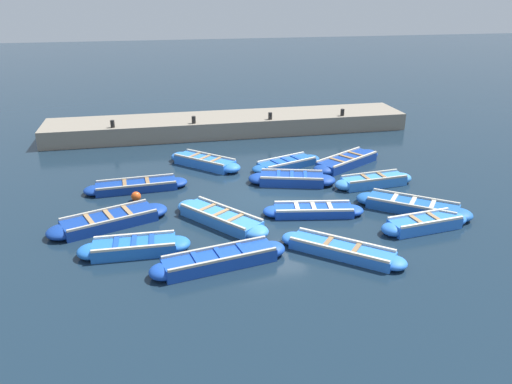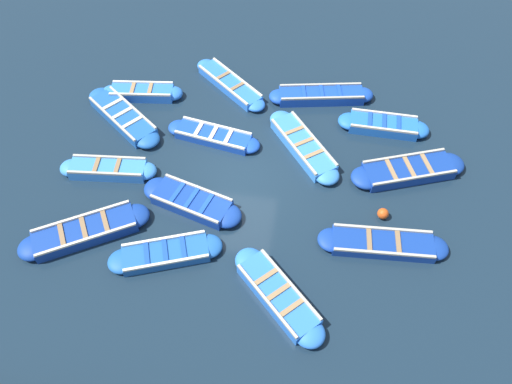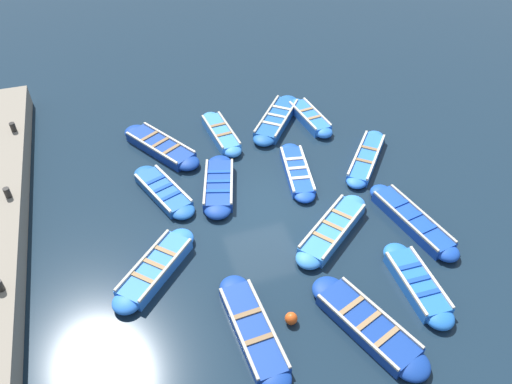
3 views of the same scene
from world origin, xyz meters
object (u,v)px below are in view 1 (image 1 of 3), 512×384
object	(u,v)px
boat_bow_out	(313,211)
bollard_north	(112,124)
boat_near_quay	(347,161)
boat_broadside	(136,186)
boat_alongside	(109,220)
boat_mid_row	(425,224)
bollard_mid_south	(270,116)
bollard_south	(342,112)
boat_tucked	(287,164)
boat_inner_gap	(220,260)
boat_stern_in	(292,179)
buoy_orange_near	(136,196)
boat_outer_right	(135,247)
boat_drifting	(374,181)
boat_centre	(412,206)
boat_far_corner	(342,250)
boat_end_of_row	(221,218)
boat_outer_left	(205,162)
bollard_mid_north	(194,120)

from	to	relation	value
boat_bow_out	bollard_north	world-z (taller)	bollard_north
boat_near_quay	boat_broadside	bearing A→B (deg)	-83.46
boat_alongside	bollard_north	xyz separation A→B (m)	(-9.11, -0.32, 0.86)
boat_broadside	boat_mid_row	xyz separation A→B (m)	(5.22, 8.92, 0.03)
bollard_mid_south	bollard_south	size ratio (longest dim) A/B	1.00
boat_tucked	bollard_north	distance (m)	8.81
boat_broadside	boat_inner_gap	size ratio (longest dim) A/B	0.98
boat_stern_in	buoy_orange_near	xyz separation A→B (m)	(0.51, -5.88, -0.01)
boat_outer_right	boat_stern_in	distance (m)	7.31
boat_inner_gap	boat_mid_row	world-z (taller)	same
boat_broadside	boat_stern_in	world-z (taller)	boat_stern_in
boat_drifting	buoy_orange_near	world-z (taller)	boat_drifting
boat_outer_right	boat_alongside	xyz separation A→B (m)	(-1.98, -0.81, -0.00)
boat_centre	buoy_orange_near	xyz separation A→B (m)	(-2.80, -9.21, -0.00)
boat_broadside	boat_tucked	world-z (taller)	boat_broadside
boat_far_corner	boat_outer_right	xyz separation A→B (m)	(-1.31, -5.76, 0.02)
boat_outer_right	boat_bow_out	size ratio (longest dim) A/B	0.93
boat_broadside	bollard_south	bearing A→B (deg)	120.49
boat_tucked	bollard_south	distance (m)	6.50
boat_centre	boat_end_of_row	xyz separation A→B (m)	(-0.39, -6.51, 0.00)
boat_outer_left	boat_far_corner	bearing A→B (deg)	19.49
boat_bow_out	bollard_south	world-z (taller)	bollard_south
boat_stern_in	boat_outer_left	distance (m)	4.10
boat_far_corner	boat_outer_right	distance (m)	5.91
boat_outer_right	boat_stern_in	world-z (taller)	boat_stern_in
boat_bow_out	boat_outer_right	bearing A→B (deg)	-76.03
boat_centre	bollard_south	world-z (taller)	bollard_south
boat_outer_right	bollard_north	xyz separation A→B (m)	(-11.09, -1.14, 0.85)
boat_centre	bollard_north	size ratio (longest dim) A/B	10.20
boat_drifting	boat_stern_in	xyz separation A→B (m)	(-0.86, -3.02, -0.00)
boat_end_of_row	boat_near_quay	bearing A→B (deg)	126.57
boat_tucked	boat_far_corner	bearing A→B (deg)	-3.20
boat_inner_gap	boat_alongside	distance (m)	4.44
boat_inner_gap	boat_tucked	distance (m)	8.42
boat_far_corner	boat_near_quay	size ratio (longest dim) A/B	0.86
boat_drifting	boat_outer_left	size ratio (longest dim) A/B	1.06
bollard_mid_north	boat_stern_in	bearing A→B (deg)	25.00
boat_outer_left	buoy_orange_near	xyz separation A→B (m)	(3.22, -2.81, -0.02)
boat_tucked	boat_centre	world-z (taller)	boat_centre
boat_outer_left	boat_outer_right	bearing A→B (deg)	-21.57
boat_broadside	boat_stern_in	size ratio (longest dim) A/B	1.11
boat_drifting	buoy_orange_near	xyz separation A→B (m)	(-0.35, -8.90, -0.01)
boat_mid_row	boat_far_corner	bearing A→B (deg)	-72.02
boat_broadside	boat_outer_left	xyz separation A→B (m)	(-2.14, 2.81, 0.04)
boat_end_of_row	bollard_south	world-z (taller)	bollard_south
boat_outer_right	boat_alongside	bearing A→B (deg)	-157.67
boat_drifting	bollard_mid_south	distance (m)	7.97
boat_far_corner	boat_tucked	xyz separation A→B (m)	(-7.58, 0.42, -0.01)
boat_outer_left	bollard_mid_north	distance (m)	4.11
boat_mid_row	boat_near_quay	distance (m)	6.23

